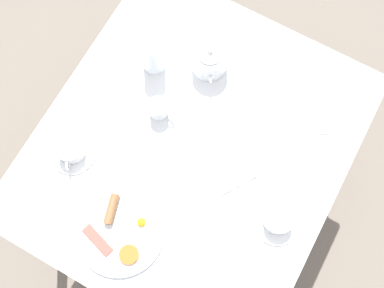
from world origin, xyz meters
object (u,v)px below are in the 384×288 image
(breakfast_plate, at_px, (120,231))
(water_glass_tall, at_px, (153,55))
(creamer_jug, at_px, (159,109))
(knife_by_plate, at_px, (165,12))
(spoon_for_tea, at_px, (299,79))
(fork_by_plate, at_px, (316,132))
(teacup_with_saucer_left, at_px, (278,220))
(teacup_with_saucer_right, at_px, (71,150))
(napkin_folded, at_px, (227,162))
(teapot_near, at_px, (209,59))

(breakfast_plate, bearing_deg, water_glass_tall, 109.56)
(creamer_jug, xyz_separation_m, knife_by_plate, (-0.16, 0.32, -0.03))
(spoon_for_tea, bearing_deg, fork_by_plate, -48.12)
(fork_by_plate, bearing_deg, teacup_with_saucer_left, -87.98)
(teacup_with_saucer_left, height_order, knife_by_plate, teacup_with_saucer_left)
(teacup_with_saucer_right, relative_size, napkin_folded, 0.72)
(creamer_jug, distance_m, fork_by_plate, 0.50)
(water_glass_tall, bearing_deg, creamer_jug, -54.18)
(creamer_jug, height_order, spoon_for_tea, creamer_jug)
(teacup_with_saucer_right, distance_m, spoon_for_tea, 0.75)
(teacup_with_saucer_left, bearing_deg, teapot_near, 140.11)
(water_glass_tall, distance_m, napkin_folded, 0.40)
(water_glass_tall, height_order, fork_by_plate, water_glass_tall)
(creamer_jug, bearing_deg, breakfast_plate, -77.34)
(napkin_folded, height_order, spoon_for_tea, napkin_folded)
(creamer_jug, bearing_deg, teacup_with_saucer_right, -124.95)
(breakfast_plate, relative_size, napkin_folded, 1.29)
(teacup_with_saucer_left, xyz_separation_m, spoon_for_tea, (-0.13, 0.44, -0.02))
(breakfast_plate, distance_m, napkin_folded, 0.38)
(water_glass_tall, bearing_deg, spoon_for_tea, 22.77)
(teapot_near, height_order, knife_by_plate, teapot_near)
(teapot_near, xyz_separation_m, teacup_with_saucer_left, (0.41, -0.34, -0.02))
(teacup_with_saucer_right, bearing_deg, napkin_folded, 24.90)
(breakfast_plate, height_order, teacup_with_saucer_left, teacup_with_saucer_left)
(breakfast_plate, relative_size, teacup_with_saucer_right, 1.80)
(breakfast_plate, bearing_deg, knife_by_plate, 109.54)
(teacup_with_saucer_left, distance_m, spoon_for_tea, 0.46)
(teacup_with_saucer_right, distance_m, creamer_jug, 0.29)
(knife_by_plate, bearing_deg, spoon_for_tea, -0.43)
(teacup_with_saucer_right, height_order, fork_by_plate, teacup_with_saucer_right)
(teacup_with_saucer_right, bearing_deg, fork_by_plate, 33.71)
(fork_by_plate, height_order, knife_by_plate, same)
(breakfast_plate, bearing_deg, teacup_with_saucer_left, 32.59)
(water_glass_tall, relative_size, knife_by_plate, 0.81)
(teapot_near, bearing_deg, teacup_with_saucer_left, 19.16)
(teacup_with_saucer_right, xyz_separation_m, spoon_for_tea, (0.51, 0.56, -0.02))
(knife_by_plate, height_order, spoon_for_tea, same)
(teacup_with_saucer_left, xyz_separation_m, knife_by_plate, (-0.63, 0.45, -0.02))
(teacup_with_saucer_left, relative_size, creamer_jug, 1.70)
(teapot_near, height_order, fork_by_plate, teapot_near)
(teacup_with_saucer_left, relative_size, knife_by_plate, 0.83)
(breakfast_plate, distance_m, knife_by_plate, 0.74)
(breakfast_plate, bearing_deg, teacup_with_saucer_right, 152.14)
(breakfast_plate, distance_m, spoon_for_tea, 0.74)
(teacup_with_saucer_left, height_order, fork_by_plate, teacup_with_saucer_left)
(teapot_near, xyz_separation_m, knife_by_plate, (-0.22, 0.10, -0.05))
(knife_by_plate, bearing_deg, napkin_folded, -40.46)
(breakfast_plate, height_order, knife_by_plate, breakfast_plate)
(teacup_with_saucer_right, distance_m, napkin_folded, 0.47)
(teapot_near, bearing_deg, napkin_folded, 6.88)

